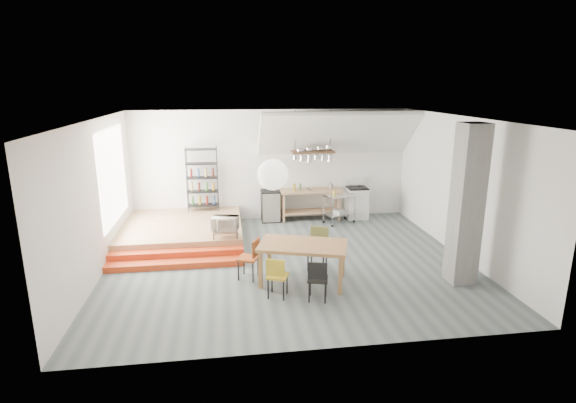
{
  "coord_description": "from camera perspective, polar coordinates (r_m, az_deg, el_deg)",
  "views": [
    {
      "loc": [
        -1.34,
        -9.39,
        3.89
      ],
      "look_at": [
        0.1,
        0.8,
        1.2
      ],
      "focal_mm": 28.0,
      "sensor_mm": 36.0,
      "label": 1
    }
  ],
  "objects": [
    {
      "name": "chair_mustard",
      "position": [
        8.43,
        -1.44,
        -9.19
      ],
      "size": [
        0.47,
        0.47,
        0.81
      ],
      "rotation": [
        0.0,
        0.0,
        2.78
      ],
      "color": "gold",
      "rests_on": "ground"
    },
    {
      "name": "pot_rack",
      "position": [
        12.7,
        3.28,
        5.98
      ],
      "size": [
        1.2,
        0.5,
        1.43
      ],
      "color": "#43281A",
      "rests_on": "ceiling"
    },
    {
      "name": "slope_ceiling",
      "position": [
        12.75,
        6.34,
        8.55
      ],
      "size": [
        4.4,
        1.44,
        1.32
      ],
      "primitive_type": "cube",
      "rotation": [
        -0.73,
        0.0,
        0.0
      ],
      "color": "white",
      "rests_on": "wall_back"
    },
    {
      "name": "floor",
      "position": [
        10.25,
        0.09,
        -7.64
      ],
      "size": [
        8.0,
        8.0,
        0.0
      ],
      "primitive_type": "plane",
      "color": "#515A5D",
      "rests_on": "ground"
    },
    {
      "name": "wire_shelving",
      "position": [
        12.86,
        -10.83,
        2.91
      ],
      "size": [
        0.88,
        0.38,
        1.8
      ],
      "color": "black",
      "rests_on": "platform"
    },
    {
      "name": "chair_olive",
      "position": [
        9.74,
        3.87,
        -5.46
      ],
      "size": [
        0.55,
        0.55,
        0.91
      ],
      "rotation": [
        0.0,
        0.0,
        -0.43
      ],
      "color": "olive",
      "rests_on": "ground"
    },
    {
      "name": "wall_back",
      "position": [
        13.16,
        -2.07,
        4.64
      ],
      "size": [
        8.0,
        0.04,
        3.2
      ],
      "primitive_type": "cube",
      "color": "silver",
      "rests_on": "ground"
    },
    {
      "name": "mini_fridge",
      "position": [
        13.11,
        -2.24,
        -0.54
      ],
      "size": [
        0.53,
        0.53,
        0.91
      ],
      "primitive_type": "cube",
      "color": "black",
      "rests_on": "ground"
    },
    {
      "name": "window_pane",
      "position": [
        11.39,
        -21.31,
        3.09
      ],
      "size": [
        0.02,
        2.5,
        2.2
      ],
      "primitive_type": "cube",
      "color": "white",
      "rests_on": "wall_left"
    },
    {
      "name": "wall_left",
      "position": [
        10.02,
        -23.18,
        0.25
      ],
      "size": [
        0.04,
        7.0,
        3.2
      ],
      "primitive_type": "cube",
      "color": "silver",
      "rests_on": "ground"
    },
    {
      "name": "step_lower",
      "position": [
        10.25,
        -14.06,
        -7.71
      ],
      "size": [
        3.0,
        0.35,
        0.13
      ],
      "primitive_type": "cube",
      "color": "red",
      "rests_on": "ground"
    },
    {
      "name": "platform",
      "position": [
        12.02,
        -13.2,
        -3.61
      ],
      "size": [
        3.0,
        3.0,
        0.4
      ],
      "primitive_type": "cube",
      "color": "#9F784F",
      "rests_on": "ground"
    },
    {
      "name": "kitchen_counter",
      "position": [
        13.18,
        2.89,
        0.31
      ],
      "size": [
        1.8,
        0.6,
        0.91
      ],
      "color": "#9F784F",
      "rests_on": "ground"
    },
    {
      "name": "chair_red",
      "position": [
        9.25,
        -4.69,
        -6.81
      ],
      "size": [
        0.52,
        0.52,
        0.86
      ],
      "rotation": [
        0.0,
        0.0,
        -1.98
      ],
      "color": "#A04416",
      "rests_on": "ground"
    },
    {
      "name": "ceiling",
      "position": [
        9.51,
        0.1,
        10.5
      ],
      "size": [
        8.0,
        7.0,
        0.02
      ],
      "primitive_type": "cube",
      "color": "white",
      "rests_on": "wall_back"
    },
    {
      "name": "concrete_column",
      "position": [
        9.43,
        21.74,
        -0.45
      ],
      "size": [
        0.5,
        0.5,
        3.2
      ],
      "primitive_type": "cube",
      "color": "slate",
      "rests_on": "ground"
    },
    {
      "name": "stove",
      "position": [
        13.55,
        8.69,
        -0.07
      ],
      "size": [
        0.6,
        0.6,
        1.18
      ],
      "color": "white",
      "rests_on": "ground"
    },
    {
      "name": "rolling_cart",
      "position": [
        12.94,
        6.53,
        -0.38
      ],
      "size": [
        0.97,
        0.78,
        0.85
      ],
      "rotation": [
        0.0,
        0.0,
        0.42
      ],
      "color": "silver",
      "rests_on": "ground"
    },
    {
      "name": "wall_right",
      "position": [
        11.04,
        21.12,
        1.7
      ],
      "size": [
        0.04,
        7.0,
        3.2
      ],
      "primitive_type": "cube",
      "color": "silver",
      "rests_on": "ground"
    },
    {
      "name": "dining_table",
      "position": [
        8.98,
        1.92,
        -5.93
      ],
      "size": [
        1.95,
        1.46,
        0.82
      ],
      "rotation": [
        0.0,
        0.0,
        -0.31
      ],
      "color": "#946136",
      "rests_on": "ground"
    },
    {
      "name": "chair_black",
      "position": [
        8.33,
        3.79,
        -9.55
      ],
      "size": [
        0.45,
        0.45,
        0.8
      ],
      "rotation": [
        0.0,
        0.0,
        2.88
      ],
      "color": "black",
      "rests_on": "ground"
    },
    {
      "name": "microwave",
      "position": [
        10.62,
        -8.0,
        -2.79
      ],
      "size": [
        0.67,
        0.53,
        0.33
      ],
      "primitive_type": "imported",
      "rotation": [
        0.0,
        0.0,
        -0.22
      ],
      "color": "beige",
      "rests_on": "microwave_shelf"
    },
    {
      "name": "microwave_shelf",
      "position": [
        10.67,
        -7.96,
        -3.74
      ],
      "size": [
        0.6,
        0.4,
        0.16
      ],
      "color": "#9F784F",
      "rests_on": "platform"
    },
    {
      "name": "bowl",
      "position": [
        13.05,
        2.66,
        1.56
      ],
      "size": [
        0.24,
        0.24,
        0.05
      ],
      "primitive_type": "imported",
      "rotation": [
        0.0,
        0.0,
        0.3
      ],
      "color": "silver",
      "rests_on": "kitchen_counter"
    },
    {
      "name": "paper_lantern",
      "position": [
        8.67,
        -1.93,
        3.42
      ],
      "size": [
        0.6,
        0.6,
        0.6
      ],
      "primitive_type": "sphere",
      "color": "white",
      "rests_on": "ceiling"
    },
    {
      "name": "step_upper",
      "position": [
        10.55,
        -13.89,
        -6.66
      ],
      "size": [
        3.0,
        0.35,
        0.27
      ],
      "primitive_type": "cube",
      "color": "red",
      "rests_on": "ground"
    }
  ]
}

